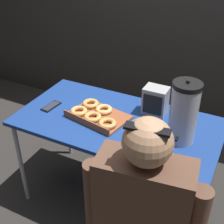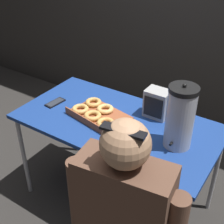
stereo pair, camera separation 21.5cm
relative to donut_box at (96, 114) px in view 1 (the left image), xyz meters
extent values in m
plane|color=#2D2B28|center=(0.16, 0.03, -0.80)|extent=(12.00, 12.00, 0.00)
cube|color=navy|center=(0.16, 0.03, -0.04)|extent=(1.41, 0.74, 0.03)
cylinder|color=#ADADB2|center=(-0.50, -0.30, -0.42)|extent=(0.03, 0.03, 0.75)
cylinder|color=#ADADB2|center=(-0.50, 0.35, -0.42)|extent=(0.03, 0.03, 0.75)
cylinder|color=#ADADB2|center=(0.82, 0.35, -0.42)|extent=(0.03, 0.03, 0.75)
cube|color=brown|center=(0.02, 0.01, -0.01)|extent=(0.45, 0.35, 0.02)
cube|color=brown|center=(-0.01, -0.13, 0.01)|extent=(0.40, 0.09, 0.04)
torus|color=tan|center=(-0.12, -0.03, 0.01)|extent=(0.15, 0.15, 0.03)
torus|color=tan|center=(0.00, -0.05, 0.01)|extent=(0.14, 0.14, 0.03)
torus|color=tan|center=(0.13, -0.08, 0.01)|extent=(0.14, 0.14, 0.03)
torus|color=tan|center=(-0.10, 0.10, 0.01)|extent=(0.12, 0.12, 0.03)
torus|color=#EAB265|center=(0.03, 0.07, 0.01)|extent=(0.14, 0.14, 0.03)
cylinder|color=#B7B7BC|center=(0.61, 0.01, 0.17)|extent=(0.17, 0.17, 0.38)
cylinder|color=black|center=(0.61, 0.01, 0.37)|extent=(0.18, 0.18, 0.03)
sphere|color=black|center=(0.61, 0.01, 0.39)|extent=(0.02, 0.02, 0.02)
cylinder|color=black|center=(0.61, -0.08, 0.05)|extent=(0.02, 0.04, 0.02)
cube|color=black|center=(-0.37, -0.03, -0.02)|extent=(0.08, 0.16, 0.01)
cube|color=#2D333D|center=(-0.37, -0.03, -0.01)|extent=(0.07, 0.14, 0.00)
cube|color=#9E9E9E|center=(0.35, 0.24, 0.08)|extent=(0.17, 0.13, 0.20)
cube|color=black|center=(0.35, 0.17, 0.08)|extent=(0.14, 0.01, 0.15)
cube|color=brown|center=(0.60, -0.61, -0.01)|extent=(0.48, 0.26, 0.58)
sphere|color=tan|center=(0.60, -0.61, 0.39)|extent=(0.22, 0.22, 0.22)
cube|color=black|center=(0.60, -0.64, 0.47)|extent=(0.19, 0.07, 0.01)
cylinder|color=brown|center=(0.35, -0.64, -0.04)|extent=(0.10, 0.10, 0.46)
camera|label=1|loc=(0.93, -1.60, 1.19)|focal=50.00mm
camera|label=2|loc=(1.11, -1.49, 1.19)|focal=50.00mm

